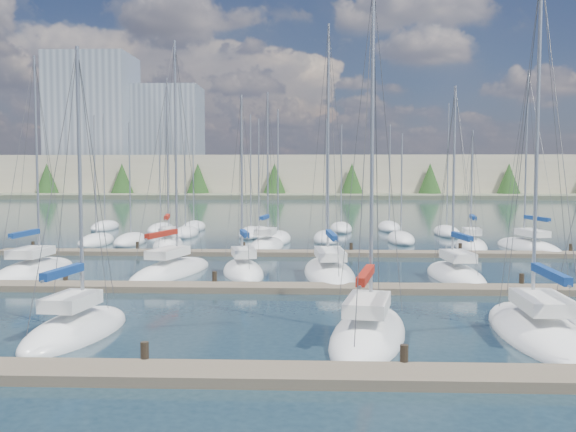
{
  "coord_description": "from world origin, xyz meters",
  "views": [
    {
      "loc": [
        1.24,
        -16.42,
        6.13
      ],
      "look_at": [
        0.0,
        14.0,
        4.0
      ],
      "focal_mm": 40.0,
      "sensor_mm": 36.0,
      "label": 1
    }
  ],
  "objects_px": {
    "sailboat_i": "(171,271)",
    "sailboat_h": "(34,271)",
    "sailboat_n": "(168,244)",
    "sailboat_r": "(529,247)",
    "sailboat_l": "(455,275)",
    "sailboat_j": "(243,271)",
    "sailboat_q": "(471,246)",
    "sailboat_e": "(538,331)",
    "sailboat_c": "(76,330)",
    "sailboat_o": "(266,246)",
    "sailboat_k": "(329,272)",
    "sailboat_d": "(368,333)"
  },
  "relations": [
    {
      "from": "sailboat_i",
      "to": "sailboat_h",
      "type": "height_order",
      "value": "sailboat_i"
    },
    {
      "from": "sailboat_n",
      "to": "sailboat_h",
      "type": "bearing_deg",
      "value": -118.7
    },
    {
      "from": "sailboat_h",
      "to": "sailboat_r",
      "type": "bearing_deg",
      "value": 24.69
    },
    {
      "from": "sailboat_r",
      "to": "sailboat_l",
      "type": "xyz_separation_m",
      "value": [
        -8.78,
        -14.14,
        -0.01
      ]
    },
    {
      "from": "sailboat_r",
      "to": "sailboat_j",
      "type": "bearing_deg",
      "value": -158.23
    },
    {
      "from": "sailboat_q",
      "to": "sailboat_h",
      "type": "distance_m",
      "value": 32.61
    },
    {
      "from": "sailboat_h",
      "to": "sailboat_j",
      "type": "distance_m",
      "value": 12.52
    },
    {
      "from": "sailboat_l",
      "to": "sailboat_h",
      "type": "distance_m",
      "value": 24.84
    },
    {
      "from": "sailboat_e",
      "to": "sailboat_j",
      "type": "bearing_deg",
      "value": 134.18
    },
    {
      "from": "sailboat_r",
      "to": "sailboat_c",
      "type": "xyz_separation_m",
      "value": [
        -25.79,
        -27.52,
        -0.01
      ]
    },
    {
      "from": "sailboat_o",
      "to": "sailboat_l",
      "type": "bearing_deg",
      "value": -43.11
    },
    {
      "from": "sailboat_i",
      "to": "sailboat_o",
      "type": "xyz_separation_m",
      "value": [
        4.69,
        13.31,
        0.0
      ]
    },
    {
      "from": "sailboat_r",
      "to": "sailboat_h",
      "type": "bearing_deg",
      "value": -168.24
    },
    {
      "from": "sailboat_q",
      "to": "sailboat_j",
      "type": "distance_m",
      "value": 21.81
    },
    {
      "from": "sailboat_q",
      "to": "sailboat_n",
      "type": "xyz_separation_m",
      "value": [
        -24.44,
        -0.33,
        0.02
      ]
    },
    {
      "from": "sailboat_n",
      "to": "sailboat_k",
      "type": "height_order",
      "value": "sailboat_k"
    },
    {
      "from": "sailboat_e",
      "to": "sailboat_c",
      "type": "xyz_separation_m",
      "value": [
        -17.28,
        -0.6,
        0.0
      ]
    },
    {
      "from": "sailboat_e",
      "to": "sailboat_n",
      "type": "height_order",
      "value": "sailboat_n"
    },
    {
      "from": "sailboat_k",
      "to": "sailboat_d",
      "type": "bearing_deg",
      "value": -89.96
    },
    {
      "from": "sailboat_r",
      "to": "sailboat_n",
      "type": "xyz_separation_m",
      "value": [
        -28.72,
        0.46,
        0.01
      ]
    },
    {
      "from": "sailboat_l",
      "to": "sailboat_o",
      "type": "relative_size",
      "value": 0.89
    },
    {
      "from": "sailboat_l",
      "to": "sailboat_e",
      "type": "relative_size",
      "value": 0.82
    },
    {
      "from": "sailboat_r",
      "to": "sailboat_l",
      "type": "bearing_deg",
      "value": -131.9
    },
    {
      "from": "sailboat_n",
      "to": "sailboat_c",
      "type": "bearing_deg",
      "value": -93.35
    },
    {
      "from": "sailboat_e",
      "to": "sailboat_n",
      "type": "bearing_deg",
      "value": 128.28
    },
    {
      "from": "sailboat_c",
      "to": "sailboat_h",
      "type": "distance_m",
      "value": 16.1
    },
    {
      "from": "sailboat_o",
      "to": "sailboat_k",
      "type": "xyz_separation_m",
      "value": [
        4.69,
        -13.41,
        -0.01
      ]
    },
    {
      "from": "sailboat_q",
      "to": "sailboat_d",
      "type": "bearing_deg",
      "value": -102.92
    },
    {
      "from": "sailboat_d",
      "to": "sailboat_j",
      "type": "relative_size",
      "value": 1.21
    },
    {
      "from": "sailboat_d",
      "to": "sailboat_e",
      "type": "relative_size",
      "value": 0.96
    },
    {
      "from": "sailboat_e",
      "to": "sailboat_q",
      "type": "distance_m",
      "value": 28.03
    },
    {
      "from": "sailboat_n",
      "to": "sailboat_k",
      "type": "relative_size",
      "value": 0.93
    },
    {
      "from": "sailboat_n",
      "to": "sailboat_o",
      "type": "bearing_deg",
      "value": -12.27
    },
    {
      "from": "sailboat_q",
      "to": "sailboat_o",
      "type": "height_order",
      "value": "sailboat_o"
    },
    {
      "from": "sailboat_q",
      "to": "sailboat_j",
      "type": "relative_size",
      "value": 0.89
    },
    {
      "from": "sailboat_h",
      "to": "sailboat_k",
      "type": "xyz_separation_m",
      "value": [
        17.62,
        0.09,
        0.01
      ]
    },
    {
      "from": "sailboat_q",
      "to": "sailboat_j",
      "type": "xyz_separation_m",
      "value": [
        -16.82,
        -13.89,
        0.01
      ]
    },
    {
      "from": "sailboat_c",
      "to": "sailboat_n",
      "type": "xyz_separation_m",
      "value": [
        -2.93,
        27.98,
        0.02
      ]
    },
    {
      "from": "sailboat_e",
      "to": "sailboat_h",
      "type": "relative_size",
      "value": 1.05
    },
    {
      "from": "sailboat_j",
      "to": "sailboat_n",
      "type": "bearing_deg",
      "value": 106.81
    },
    {
      "from": "sailboat_l",
      "to": "sailboat_k",
      "type": "xyz_separation_m",
      "value": [
        -7.21,
        0.78,
        0.01
      ]
    },
    {
      "from": "sailboat_d",
      "to": "sailboat_i",
      "type": "xyz_separation_m",
      "value": [
        -10.5,
        14.31,
        0.01
      ]
    },
    {
      "from": "sailboat_d",
      "to": "sailboat_k",
      "type": "xyz_separation_m",
      "value": [
        -1.11,
        14.21,
        -0.0
      ]
    },
    {
      "from": "sailboat_i",
      "to": "sailboat_q",
      "type": "height_order",
      "value": "sailboat_i"
    },
    {
      "from": "sailboat_q",
      "to": "sailboat_h",
      "type": "xyz_separation_m",
      "value": [
        -29.33,
        -14.24,
        -0.0
      ]
    },
    {
      "from": "sailboat_r",
      "to": "sailboat_q",
      "type": "xyz_separation_m",
      "value": [
        -4.28,
        0.79,
        -0.01
      ]
    },
    {
      "from": "sailboat_e",
      "to": "sailboat_i",
      "type": "bearing_deg",
      "value": 142.85
    },
    {
      "from": "sailboat_q",
      "to": "sailboat_c",
      "type": "bearing_deg",
      "value": -119.65
    },
    {
      "from": "sailboat_r",
      "to": "sailboat_n",
      "type": "relative_size",
      "value": 1.02
    },
    {
      "from": "sailboat_d",
      "to": "sailboat_j",
      "type": "bearing_deg",
      "value": 124.26
    }
  ]
}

